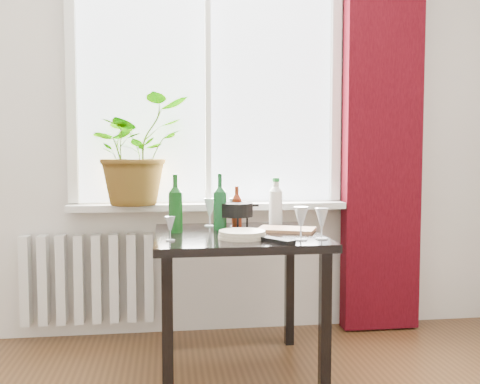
{
  "coord_description": "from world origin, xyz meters",
  "views": [
    {
      "loc": [
        -0.26,
        -1.18,
        1.15
      ],
      "look_at": [
        0.11,
        1.55,
        0.95
      ],
      "focal_mm": 40.0,
      "sensor_mm": 36.0,
      "label": 1
    }
  ],
  "objects": [
    {
      "name": "fondue_pot",
      "position": [
        0.11,
        1.7,
        0.81
      ],
      "size": [
        0.22,
        0.19,
        0.15
      ],
      "primitive_type": null,
      "rotation": [
        0.0,
        0.0,
        -0.01
      ],
      "color": "black",
      "rests_on": "table"
    },
    {
      "name": "wineglass_far_right",
      "position": [
        0.48,
        1.3,
        0.82
      ],
      "size": [
        0.07,
        0.07,
        0.15
      ],
      "primitive_type": null,
      "rotation": [
        0.0,
        0.0,
        -0.05
      ],
      "color": "silver",
      "rests_on": "table"
    },
    {
      "name": "cutting_board",
      "position": [
        0.37,
        1.59,
        0.75
      ],
      "size": [
        0.35,
        0.29,
        0.02
      ],
      "primitive_type": "cube",
      "rotation": [
        0.0,
        0.0,
        -0.41
      ],
      "color": "#A37049",
      "rests_on": "table"
    },
    {
      "name": "plate_stack",
      "position": [
        0.1,
        1.37,
        0.76
      ],
      "size": [
        0.26,
        0.26,
        0.04
      ],
      "primitive_type": "cylinder",
      "rotation": [
        0.0,
        0.0,
        0.12
      ],
      "color": "beige",
      "rests_on": "table"
    },
    {
      "name": "table",
      "position": [
        0.1,
        1.55,
        0.65
      ],
      "size": [
        0.85,
        0.85,
        0.74
      ],
      "color": "black",
      "rests_on": "ground"
    },
    {
      "name": "wine_bottle_right",
      "position": [
        0.02,
        1.69,
        0.89
      ],
      "size": [
        0.09,
        0.09,
        0.31
      ],
      "primitive_type": null,
      "rotation": [
        0.0,
        0.0,
        0.27
      ],
      "color": "#0D481C",
      "rests_on": "table"
    },
    {
      "name": "radiator",
      "position": [
        -0.75,
        2.18,
        0.38
      ],
      "size": [
        0.8,
        0.1,
        0.55
      ],
      "color": "silver",
      "rests_on": "ground"
    },
    {
      "name": "windowsill",
      "position": [
        0.0,
        2.15,
        0.82
      ],
      "size": [
        1.72,
        0.2,
        0.04
      ],
      "color": "silver",
      "rests_on": "ground"
    },
    {
      "name": "wineglass_back_left",
      "position": [
        -0.02,
        1.83,
        0.82
      ],
      "size": [
        0.07,
        0.07,
        0.16
      ],
      "primitive_type": null,
      "rotation": [
        0.0,
        0.0,
        0.02
      ],
      "color": "white",
      "rests_on": "table"
    },
    {
      "name": "potted_plant",
      "position": [
        -0.45,
        2.09,
        1.17
      ],
      "size": [
        0.78,
        0.77,
        0.66
      ],
      "primitive_type": "imported",
      "rotation": [
        0.0,
        0.0,
        0.67
      ],
      "color": "#23701E",
      "rests_on": "windowsill"
    },
    {
      "name": "tv_remote",
      "position": [
        0.25,
        1.23,
        0.75
      ],
      "size": [
        0.14,
        0.19,
        0.02
      ],
      "primitive_type": "cube",
      "rotation": [
        0.0,
        0.0,
        0.56
      ],
      "color": "black",
      "rests_on": "table"
    },
    {
      "name": "wine_bottle_left",
      "position": [
        -0.22,
        1.62,
        0.9
      ],
      "size": [
        0.07,
        0.07,
        0.31
      ],
      "primitive_type": null,
      "rotation": [
        0.0,
        0.0,
        -0.03
      ],
      "color": "#0C3F0F",
      "rests_on": "table"
    },
    {
      "name": "bottle_amber",
      "position": [
        0.13,
        1.77,
        0.86
      ],
      "size": [
        0.06,
        0.06,
        0.24
      ],
      "primitive_type": null,
      "rotation": [
        0.0,
        0.0,
        0.06
      ],
      "color": "maroon",
      "rests_on": "table"
    },
    {
      "name": "wineglass_back_center",
      "position": [
        0.12,
        1.79,
        0.82
      ],
      "size": [
        0.09,
        0.09,
        0.17
      ],
      "primitive_type": null,
      "rotation": [
        0.0,
        0.0,
        -0.27
      ],
      "color": "silver",
      "rests_on": "table"
    },
    {
      "name": "wineglass_front_right",
      "position": [
        0.37,
        1.28,
        0.82
      ],
      "size": [
        0.08,
        0.08,
        0.16
      ],
      "primitive_type": null,
      "rotation": [
        0.0,
        0.0,
        0.15
      ],
      "color": "white",
      "rests_on": "table"
    },
    {
      "name": "wineglass_front_left",
      "position": [
        -0.25,
        1.35,
        0.8
      ],
      "size": [
        0.05,
        0.05,
        0.12
      ],
      "primitive_type": null,
      "rotation": [
        0.0,
        0.0,
        -0.08
      ],
      "color": "silver",
      "rests_on": "table"
    },
    {
      "name": "window",
      "position": [
        0.0,
        2.22,
        1.6
      ],
      "size": [
        1.72,
        0.08,
        1.62
      ],
      "color": "white",
      "rests_on": "ground"
    },
    {
      "name": "curtain",
      "position": [
        1.12,
        2.12,
        1.3
      ],
      "size": [
        0.5,
        0.12,
        2.56
      ],
      "color": "#33040A",
      "rests_on": "ground"
    },
    {
      "name": "cleaning_bottle",
      "position": [
        0.37,
        1.87,
        0.88
      ],
      "size": [
        0.1,
        0.1,
        0.27
      ],
      "primitive_type": null,
      "rotation": [
        0.0,
        0.0,
        -0.28
      ],
      "color": "silver",
      "rests_on": "table"
    }
  ]
}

